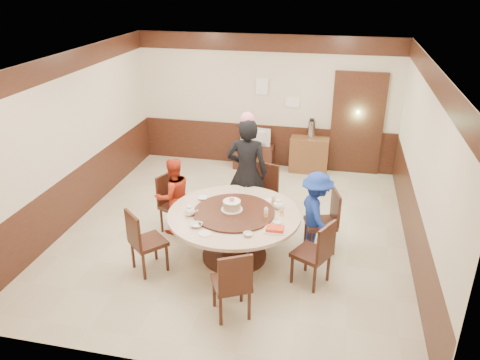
% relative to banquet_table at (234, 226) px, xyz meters
% --- Properties ---
extents(room, '(6.00, 6.04, 2.84)m').
position_rel_banquet_table_xyz_m(room, '(-0.15, 0.78, 0.55)').
color(room, beige).
rests_on(room, ground).
extents(banquet_table, '(1.93, 1.93, 0.78)m').
position_rel_banquet_table_xyz_m(banquet_table, '(0.00, 0.00, 0.00)').
color(banquet_table, '#3A1B12').
rests_on(banquet_table, ground).
extents(chair_0, '(0.55, 0.55, 0.97)m').
position_rel_banquet_table_xyz_m(chair_0, '(1.25, 0.51, -0.23)').
color(chair_0, '#3A1B12').
rests_on(chair_0, ground).
extents(chair_1, '(0.55, 0.56, 0.97)m').
position_rel_banquet_table_xyz_m(chair_1, '(0.20, 1.27, -0.23)').
color(chair_1, '#3A1B12').
rests_on(chair_1, ground).
extents(chair_2, '(0.58, 0.58, 0.97)m').
position_rel_banquet_table_xyz_m(chair_2, '(-1.12, 0.58, -0.23)').
color(chair_2, '#3A1B12').
rests_on(chair_2, ground).
extents(chair_3, '(0.62, 0.62, 0.97)m').
position_rel_banquet_table_xyz_m(chair_3, '(-1.13, -0.58, -0.23)').
color(chair_3, '#3A1B12').
rests_on(chair_3, ground).
extents(chair_4, '(0.59, 0.60, 0.97)m').
position_rel_banquet_table_xyz_m(chair_4, '(0.26, -1.25, -0.23)').
color(chair_4, '#3A1B12').
rests_on(chair_4, ground).
extents(chair_5, '(0.60, 0.59, 0.97)m').
position_rel_banquet_table_xyz_m(chair_5, '(1.18, -0.38, -0.23)').
color(chair_5, '#3A1B12').
rests_on(chair_5, ground).
extents(person_standing, '(0.71, 0.49, 1.86)m').
position_rel_banquet_table_xyz_m(person_standing, '(-0.03, 1.08, 0.40)').
color(person_standing, black).
rests_on(person_standing, ground).
extents(person_red, '(0.79, 0.78, 1.29)m').
position_rel_banquet_table_xyz_m(person_red, '(-1.13, 0.55, 0.11)').
color(person_red, '#B62F18').
rests_on(person_red, ground).
extents(person_blue, '(0.78, 0.96, 1.30)m').
position_rel_banquet_table_xyz_m(person_blue, '(1.16, 0.44, 0.12)').
color(person_blue, '#18339B').
rests_on(person_blue, ground).
extents(birthday_cake, '(0.32, 0.32, 0.21)m').
position_rel_banquet_table_xyz_m(birthday_cake, '(-0.04, 0.04, 0.32)').
color(birthday_cake, white).
rests_on(birthday_cake, banquet_table).
extents(teapot_left, '(0.17, 0.15, 0.13)m').
position_rel_banquet_table_xyz_m(teapot_left, '(-0.61, -0.20, 0.28)').
color(teapot_left, white).
rests_on(teapot_left, banquet_table).
extents(teapot_right, '(0.17, 0.15, 0.13)m').
position_rel_banquet_table_xyz_m(teapot_right, '(0.61, 0.27, 0.28)').
color(teapot_right, white).
rests_on(teapot_right, banquet_table).
extents(bowl_0, '(0.16, 0.16, 0.04)m').
position_rel_banquet_table_xyz_m(bowl_0, '(-0.57, 0.33, 0.24)').
color(bowl_0, white).
rests_on(bowl_0, banquet_table).
extents(bowl_1, '(0.13, 0.13, 0.04)m').
position_rel_banquet_table_xyz_m(bowl_1, '(0.32, -0.57, 0.24)').
color(bowl_1, white).
rests_on(bowl_1, banquet_table).
extents(bowl_2, '(0.17, 0.17, 0.04)m').
position_rel_banquet_table_xyz_m(bowl_2, '(-0.42, -0.48, 0.24)').
color(bowl_2, white).
rests_on(bowl_2, banquet_table).
extents(bowl_3, '(0.13, 0.13, 0.04)m').
position_rel_banquet_table_xyz_m(bowl_3, '(0.65, -0.18, 0.24)').
color(bowl_3, white).
rests_on(bowl_3, banquet_table).
extents(saucer_near, '(0.18, 0.18, 0.01)m').
position_rel_banquet_table_xyz_m(saucer_near, '(-0.25, -0.65, 0.22)').
color(saucer_near, white).
rests_on(saucer_near, banquet_table).
extents(saucer_far, '(0.18, 0.18, 0.01)m').
position_rel_banquet_table_xyz_m(saucer_far, '(0.45, 0.50, 0.22)').
color(saucer_far, white).
rests_on(saucer_far, banquet_table).
extents(shrimp_platter, '(0.30, 0.20, 0.06)m').
position_rel_banquet_table_xyz_m(shrimp_platter, '(0.65, -0.39, 0.24)').
color(shrimp_platter, white).
rests_on(shrimp_platter, banquet_table).
extents(bottle_0, '(0.06, 0.06, 0.16)m').
position_rel_banquet_table_xyz_m(bottle_0, '(0.48, -0.06, 0.30)').
color(bottle_0, white).
rests_on(bottle_0, banquet_table).
extents(bottle_1, '(0.06, 0.06, 0.16)m').
position_rel_banquet_table_xyz_m(bottle_1, '(0.68, 0.07, 0.30)').
color(bottle_1, white).
rests_on(bottle_1, banquet_table).
extents(bottle_2, '(0.06, 0.06, 0.16)m').
position_rel_banquet_table_xyz_m(bottle_2, '(0.52, 0.38, 0.30)').
color(bottle_2, white).
rests_on(bottle_2, banquet_table).
extents(tv_stand, '(0.85, 0.45, 0.50)m').
position_rel_banquet_table_xyz_m(tv_stand, '(-0.37, 3.52, -0.28)').
color(tv_stand, '#3A1B12').
rests_on(tv_stand, ground).
extents(television, '(0.69, 0.21, 0.39)m').
position_rel_banquet_table_xyz_m(television, '(-0.37, 3.52, 0.16)').
color(television, gray).
rests_on(television, tv_stand).
extents(side_cabinet, '(0.80, 0.40, 0.75)m').
position_rel_banquet_table_xyz_m(side_cabinet, '(0.81, 3.55, -0.16)').
color(side_cabinet, brown).
rests_on(side_cabinet, ground).
extents(thermos, '(0.15, 0.15, 0.38)m').
position_rel_banquet_table_xyz_m(thermos, '(0.83, 3.55, 0.41)').
color(thermos, silver).
rests_on(thermos, side_cabinet).
extents(notice_left, '(0.25, 0.00, 0.35)m').
position_rel_banquet_table_xyz_m(notice_left, '(-0.26, 3.73, 1.22)').
color(notice_left, white).
rests_on(notice_left, room).
extents(notice_right, '(0.30, 0.00, 0.22)m').
position_rel_banquet_table_xyz_m(notice_right, '(0.39, 3.73, 0.92)').
color(notice_right, white).
rests_on(notice_right, room).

